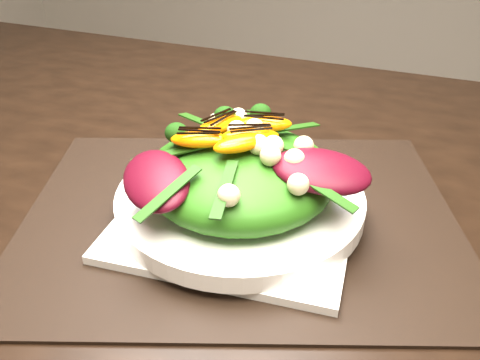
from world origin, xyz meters
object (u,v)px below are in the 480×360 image
at_px(placemat, 240,215).
at_px(dining_table, 186,172).
at_px(lettuce_mound, 240,174).
at_px(orange_segment, 247,128).
at_px(plate_base, 240,210).
at_px(salad_bowl, 240,199).

bearing_deg(placemat, dining_table, 141.24).
relative_size(lettuce_mound, orange_segment, 3.38).
xyz_separation_m(lettuce_mound, orange_segment, (-0.00, 0.03, 0.04)).
relative_size(dining_table, lettuce_mound, 7.89).
height_order(placemat, plate_base, plate_base).
height_order(dining_table, salad_bowl, dining_table).
relative_size(salad_bowl, lettuce_mound, 1.33).
height_order(plate_base, lettuce_mound, lettuce_mound).
bearing_deg(placemat, plate_base, 26.57).
bearing_deg(salad_bowl, dining_table, 141.24).
bearing_deg(placemat, salad_bowl, 90.00).
bearing_deg(plate_base, placemat, -153.43).
xyz_separation_m(dining_table, plate_base, (0.12, -0.09, 0.03)).
bearing_deg(plate_base, orange_segment, 96.90).
bearing_deg(salad_bowl, plate_base, -26.57).
bearing_deg(dining_table, salad_bowl, -38.76).
distance_m(dining_table, placemat, 0.15).
bearing_deg(salad_bowl, placemat, -90.00).
relative_size(dining_table, orange_segment, 26.69).
relative_size(plate_base, lettuce_mound, 1.22).
bearing_deg(plate_base, salad_bowl, 153.43).
bearing_deg(orange_segment, dining_table, 150.23).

